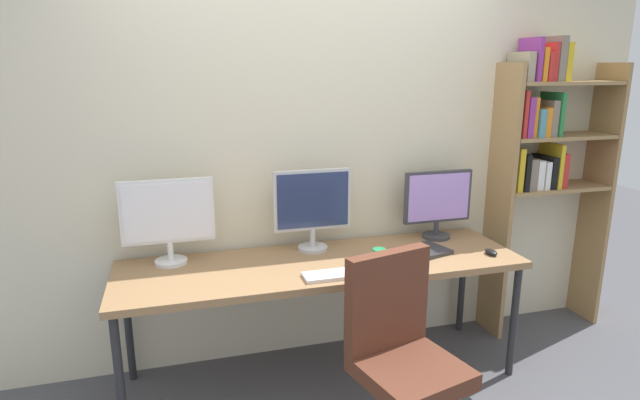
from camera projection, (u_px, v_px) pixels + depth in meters
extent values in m
cube|color=beige|center=(304.00, 153.00, 3.22)|extent=(4.70, 0.10, 2.60)
cube|color=#936D47|center=(322.00, 265.00, 2.97)|extent=(2.30, 0.68, 0.04)
cylinder|color=#262628|center=(120.00, 381.00, 2.50)|extent=(0.04, 0.04, 0.70)
cylinder|color=#262628|center=(514.00, 322.00, 3.08)|extent=(0.04, 0.04, 0.70)
cylinder|color=#262628|center=(128.00, 325.00, 3.04)|extent=(0.04, 0.04, 0.70)
cylinder|color=#262628|center=(462.00, 284.00, 3.62)|extent=(0.04, 0.04, 0.70)
cube|color=#9E7A4C|center=(499.00, 205.00, 3.48)|extent=(0.03, 0.28, 1.85)
cube|color=#9E7A4C|center=(597.00, 197.00, 3.69)|extent=(0.03, 0.28, 1.85)
cube|color=#9E7A4C|center=(551.00, 187.00, 3.56)|extent=(0.76, 0.28, 0.02)
cube|color=#9E7A4C|center=(557.00, 136.00, 3.48)|extent=(0.76, 0.28, 0.02)
cube|color=#9E7A4C|center=(563.00, 83.00, 3.39)|extent=(0.76, 0.28, 0.02)
cube|color=gold|center=(512.00, 168.00, 3.44)|extent=(0.04, 0.22, 0.28)
cube|color=black|center=(518.00, 171.00, 3.45)|extent=(0.03, 0.22, 0.24)
cube|color=gray|center=(524.00, 173.00, 3.48)|extent=(0.06, 0.22, 0.21)
cube|color=white|center=(531.00, 173.00, 3.50)|extent=(0.05, 0.22, 0.19)
cube|color=white|center=(538.00, 173.00, 3.51)|extent=(0.04, 0.22, 0.19)
cube|color=black|center=(544.00, 171.00, 3.52)|extent=(0.04, 0.22, 0.21)
cube|color=gold|center=(551.00, 165.00, 3.51)|extent=(0.03, 0.22, 0.30)
cube|color=red|center=(555.00, 169.00, 3.55)|extent=(0.04, 0.22, 0.23)
cube|color=red|center=(516.00, 113.00, 3.35)|extent=(0.03, 0.22, 0.30)
cube|color=#8C338C|center=(521.00, 117.00, 3.36)|extent=(0.04, 0.22, 0.26)
cube|color=orange|center=(526.00, 116.00, 3.38)|extent=(0.03, 0.22, 0.25)
cube|color=teal|center=(532.00, 122.00, 3.39)|extent=(0.04, 0.22, 0.18)
cube|color=orange|center=(538.00, 121.00, 3.40)|extent=(0.04, 0.22, 0.19)
cube|color=gray|center=(544.00, 118.00, 3.42)|extent=(0.05, 0.22, 0.23)
cube|color=#287F3D|center=(551.00, 114.00, 3.41)|extent=(0.03, 0.22, 0.28)
cube|color=tan|center=(521.00, 67.00, 3.29)|extent=(0.05, 0.22, 0.18)
cube|color=#8C338C|center=(530.00, 60.00, 3.28)|extent=(0.03, 0.22, 0.27)
cube|color=orange|center=(535.00, 65.00, 3.29)|extent=(0.03, 0.22, 0.21)
cube|color=red|center=(540.00, 67.00, 3.31)|extent=(0.03, 0.22, 0.18)
cube|color=red|center=(545.00, 62.00, 3.33)|extent=(0.04, 0.22, 0.24)
cube|color=gray|center=(552.00, 59.00, 3.33)|extent=(0.05, 0.22, 0.28)
cube|color=gold|center=(558.00, 62.00, 3.35)|extent=(0.04, 0.22, 0.24)
cube|color=#592D1E|center=(411.00, 372.00, 2.36)|extent=(0.53, 0.53, 0.08)
cube|color=#592D1E|center=(387.00, 300.00, 2.45)|extent=(0.44, 0.18, 0.48)
cylinder|color=silver|center=(171.00, 261.00, 2.94)|extent=(0.18, 0.18, 0.02)
cylinder|color=silver|center=(170.00, 251.00, 2.92)|extent=(0.03, 0.03, 0.10)
cube|color=silver|center=(167.00, 211.00, 2.87)|extent=(0.51, 0.03, 0.36)
cube|color=white|center=(167.00, 212.00, 2.85)|extent=(0.47, 0.01, 0.32)
cylinder|color=silver|center=(313.00, 248.00, 3.16)|extent=(0.18, 0.18, 0.02)
cylinder|color=silver|center=(313.00, 238.00, 3.14)|extent=(0.03, 0.03, 0.11)
cube|color=silver|center=(312.00, 200.00, 3.09)|extent=(0.47, 0.03, 0.36)
cube|color=navy|center=(313.00, 200.00, 3.07)|extent=(0.43, 0.01, 0.33)
cylinder|color=#38383D|center=(436.00, 236.00, 3.38)|extent=(0.18, 0.18, 0.02)
cylinder|color=#38383D|center=(436.00, 228.00, 3.37)|extent=(0.03, 0.03, 0.09)
cube|color=#38383D|center=(438.00, 196.00, 3.32)|extent=(0.46, 0.03, 0.33)
cube|color=#B28CE5|center=(439.00, 197.00, 3.30)|extent=(0.42, 0.01, 0.30)
cube|color=silver|center=(335.00, 275.00, 2.75)|extent=(0.33, 0.13, 0.02)
ellipsoid|color=black|center=(491.00, 252.00, 3.07)|extent=(0.06, 0.10, 0.03)
cube|color=#2D2D2D|center=(421.00, 252.00, 3.08)|extent=(0.37, 0.30, 0.02)
cylinder|color=#1E8C4C|center=(379.00, 257.00, 2.91)|extent=(0.08, 0.08, 0.09)
torus|color=#1E8C4C|center=(386.00, 256.00, 2.92)|extent=(0.06, 0.01, 0.06)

